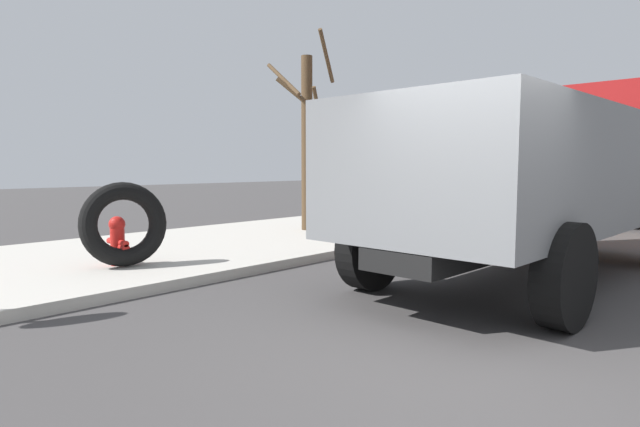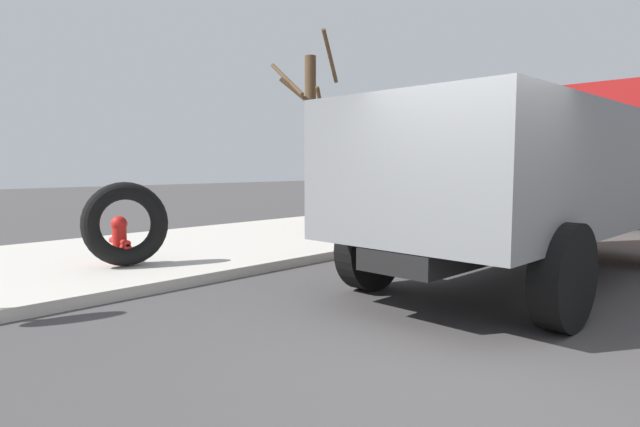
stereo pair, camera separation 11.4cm
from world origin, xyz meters
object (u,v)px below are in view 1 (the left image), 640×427
Objects in this scene: dump_truck_gray at (541,169)px; loose_tire at (124,224)px; bare_tree at (307,136)px; fire_hydrant at (118,239)px.

loose_tire is at bearing 133.79° from dump_truck_gray.
bare_tree reaches higher than dump_truck_gray.
fire_hydrant is 0.31m from loose_tire.
loose_tire is 0.18× the size of dump_truck_gray.
fire_hydrant is 0.11× the size of dump_truck_gray.
loose_tire is (0.01, -0.19, 0.24)m from fire_hydrant.
loose_tire reaches higher than fire_hydrant.
dump_truck_gray is at bearing -97.91° from bare_tree.
dump_truck_gray is (4.31, -4.50, 0.82)m from loose_tire.
loose_tire is 0.28× the size of bare_tree.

